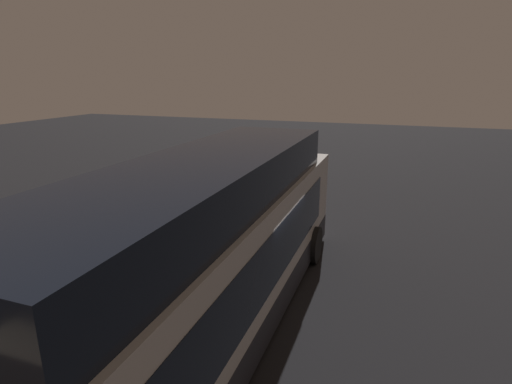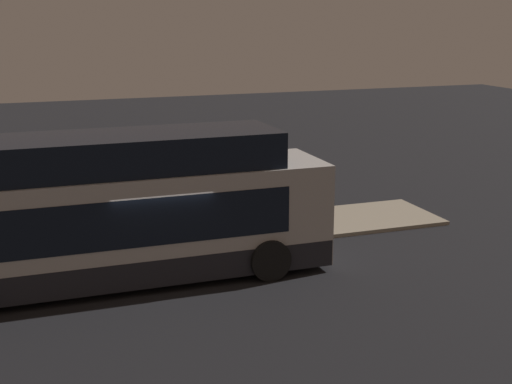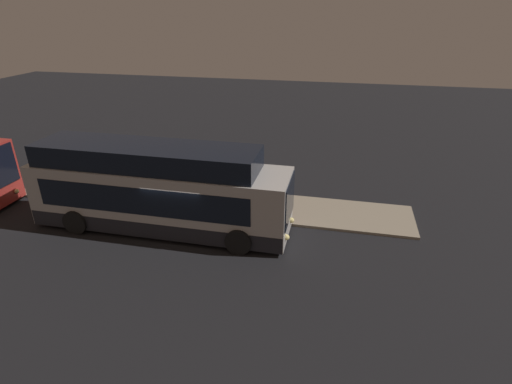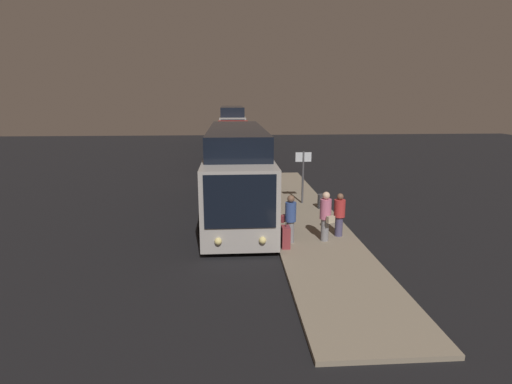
{
  "view_description": "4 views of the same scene",
  "coord_description": "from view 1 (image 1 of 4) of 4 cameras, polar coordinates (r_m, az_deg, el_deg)",
  "views": [
    {
      "loc": [
        -7.92,
        -3.05,
        5.25
      ],
      "look_at": [
        3.04,
        0.9,
        1.88
      ],
      "focal_mm": 28.0,
      "sensor_mm": 36.0,
      "label": 1
    },
    {
      "loc": [
        -3.45,
        -17.21,
        6.76
      ],
      "look_at": [
        3.04,
        0.9,
        1.88
      ],
      "focal_mm": 50.0,
      "sensor_mm": 36.0,
      "label": 2
    },
    {
      "loc": [
        6.34,
        -14.0,
        9.0
      ],
      "look_at": [
        3.04,
        0.9,
        1.88
      ],
      "focal_mm": 28.0,
      "sensor_mm": 36.0,
      "label": 3
    },
    {
      "loc": [
        16.67,
        0.01,
        5.1
      ],
      "look_at": [
        3.04,
        0.9,
        1.88
      ],
      "focal_mm": 28.0,
      "sensor_mm": 36.0,
      "label": 4
    }
  ],
  "objects": [
    {
      "name": "ground",
      "position": [
        9.98,
        -1.1,
        -15.6
      ],
      "size": [
        80.0,
        80.0,
        0.0
      ],
      "primitive_type": "plane",
      "color": "black"
    },
    {
      "name": "platform",
      "position": [
        11.29,
        -16.34,
        -11.92
      ],
      "size": [
        20.0,
        3.01,
        0.12
      ],
      "color": "gray",
      "rests_on": "ground"
    },
    {
      "name": "bus_lead",
      "position": [
        8.33,
        -5.99,
        -9.09
      ],
      "size": [
        11.35,
        2.89,
        3.81
      ],
      "color": "#B2ADA8",
      "rests_on": "ground"
    },
    {
      "name": "trash_bin",
      "position": [
        11.18,
        -24.03,
        -10.8
      ],
      "size": [
        0.44,
        0.44,
        0.65
      ],
      "color": "#3F3F44",
      "rests_on": "platform"
    },
    {
      "name": "suitcase",
      "position": [
        13.67,
        -2.51,
        -4.21
      ],
      "size": [
        0.44,
        0.28,
        0.99
      ],
      "color": "maroon",
      "rests_on": "platform"
    },
    {
      "name": "passenger_waiting",
      "position": [
        13.14,
        -4.24,
        -2.56
      ],
      "size": [
        0.59,
        0.64,
        1.72
      ],
      "rotation": [
        0.0,
        0.0,
        2.53
      ],
      "color": "gray",
      "rests_on": "platform"
    },
    {
      "name": "passenger_boarding",
      "position": [
        13.55,
        -12.61,
        -2.61
      ],
      "size": [
        0.54,
        0.54,
        1.61
      ],
      "rotation": [
        0.0,
        0.0,
        -1.98
      ],
      "color": "#4C476B",
      "rests_on": "platform"
    },
    {
      "name": "passenger_with_bags",
      "position": [
        13.6,
        -9.32,
        -1.89
      ],
      "size": [
        0.66,
        0.54,
        1.79
      ],
      "rotation": [
        0.0,
        0.0,
        -1.15
      ],
      "color": "gray",
      "rests_on": "platform"
    },
    {
      "name": "sign_post",
      "position": [
        9.54,
        -25.6,
        -7.16
      ],
      "size": [
        0.1,
        0.76,
        2.53
      ],
      "color": "#4C4C51",
      "rests_on": "platform"
    }
  ]
}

